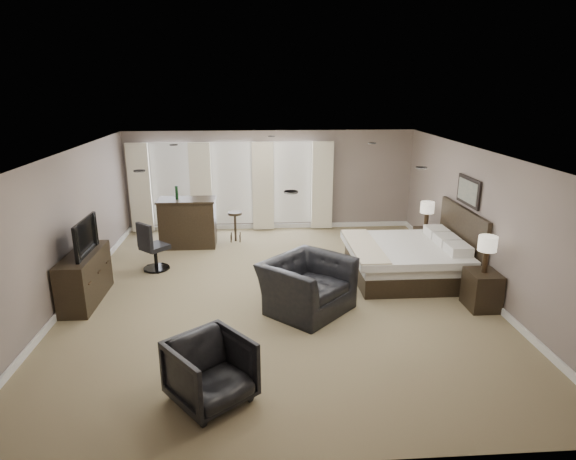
{
  "coord_description": "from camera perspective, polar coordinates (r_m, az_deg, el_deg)",
  "views": [
    {
      "loc": [
        -0.39,
        -8.24,
        3.73
      ],
      "look_at": [
        0.2,
        0.4,
        1.1
      ],
      "focal_mm": 30.0,
      "sensor_mm": 36.0,
      "label": 1
    }
  ],
  "objects": [
    {
      "name": "room",
      "position": [
        8.61,
        -1.15,
        0.47
      ],
      "size": [
        7.6,
        8.6,
        2.64
      ],
      "color": "#837553",
      "rests_on": "ground"
    },
    {
      "name": "window_bay",
      "position": [
        12.62,
        -6.63,
        5.23
      ],
      "size": [
        5.25,
        0.2,
        2.3
      ],
      "color": "silver",
      "rests_on": "room"
    },
    {
      "name": "bed",
      "position": [
        9.8,
        13.94,
        -1.59
      ],
      "size": [
        2.22,
        2.12,
        1.41
      ],
      "primitive_type": "cube",
      "color": "silver",
      "rests_on": "ground"
    },
    {
      "name": "nightstand_near",
      "position": [
        9.0,
        21.98,
        -6.6
      ],
      "size": [
        0.5,
        0.61,
        0.66
      ],
      "primitive_type": "cube",
      "color": "black",
      "rests_on": "ground"
    },
    {
      "name": "nightstand_far",
      "position": [
        11.52,
        15.87,
        -1.21
      ],
      "size": [
        0.42,
        0.51,
        0.56
      ],
      "primitive_type": "cube",
      "color": "black",
      "rests_on": "ground"
    },
    {
      "name": "lamp_near",
      "position": [
        8.78,
        22.45,
        -2.69
      ],
      "size": [
        0.31,
        0.31,
        0.64
      ],
      "primitive_type": "cube",
      "color": "beige",
      "rests_on": "nightstand_near"
    },
    {
      "name": "lamp_far",
      "position": [
        11.35,
        16.11,
        1.65
      ],
      "size": [
        0.31,
        0.31,
        0.64
      ],
      "primitive_type": "cube",
      "color": "beige",
      "rests_on": "nightstand_far"
    },
    {
      "name": "wall_art",
      "position": [
        9.94,
        20.55,
        4.31
      ],
      "size": [
        0.04,
        0.96,
        0.56
      ],
      "primitive_type": "cube",
      "color": "slate",
      "rests_on": "room"
    },
    {
      "name": "dresser",
      "position": [
        9.29,
        -22.94,
        -5.2
      ],
      "size": [
        0.5,
        1.55,
        0.9
      ],
      "primitive_type": "cube",
      "color": "black",
      "rests_on": "ground"
    },
    {
      "name": "tv",
      "position": [
        9.12,
        -23.31,
        -2.17
      ],
      "size": [
        0.62,
        1.08,
        0.14
      ],
      "primitive_type": "imported",
      "rotation": [
        0.0,
        0.0,
        1.57
      ],
      "color": "black",
      "rests_on": "dresser"
    },
    {
      "name": "armchair_near",
      "position": [
        8.18,
        2.27,
        -5.6
      ],
      "size": [
        1.61,
        1.62,
        1.21
      ],
      "primitive_type": "imported",
      "rotation": [
        0.0,
        0.0,
        0.8
      ],
      "color": "black",
      "rests_on": "ground"
    },
    {
      "name": "armchair_far",
      "position": [
        6.11,
        -9.17,
        -15.88
      ],
      "size": [
        1.19,
        1.19,
        0.9
      ],
      "primitive_type": "imported",
      "rotation": [
        0.0,
        0.0,
        0.67
      ],
      "color": "black",
      "rests_on": "ground"
    },
    {
      "name": "bar_counter",
      "position": [
        11.65,
        -11.78,
        0.86
      ],
      "size": [
        1.34,
        0.7,
        1.17
      ],
      "primitive_type": "cube",
      "color": "black",
      "rests_on": "ground"
    },
    {
      "name": "bar_stool_left",
      "position": [
        12.09,
        -13.35,
        0.33
      ],
      "size": [
        0.4,
        0.4,
        0.75
      ],
      "primitive_type": "cube",
      "rotation": [
        0.0,
        0.0,
        0.13
      ],
      "color": "black",
      "rests_on": "ground"
    },
    {
      "name": "bar_stool_right",
      "position": [
        11.91,
        -6.27,
        0.4
      ],
      "size": [
        0.44,
        0.44,
        0.74
      ],
      "primitive_type": "cube",
      "rotation": [
        0.0,
        0.0,
        0.31
      ],
      "color": "black",
      "rests_on": "ground"
    },
    {
      "name": "desk_chair",
      "position": [
        10.34,
        -15.52,
        -1.81
      ],
      "size": [
        0.75,
        0.75,
        1.05
      ],
      "primitive_type": "cube",
      "rotation": [
        0.0,
        0.0,
        2.38
      ],
      "color": "black",
      "rests_on": "ground"
    }
  ]
}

